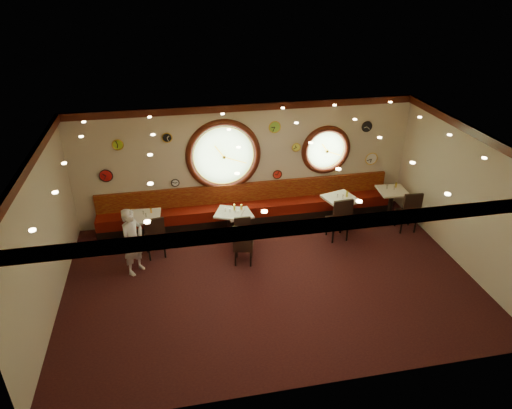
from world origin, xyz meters
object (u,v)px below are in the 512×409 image
object	(u,v)px
chair_b	(242,230)
condiment_a_pepper	(146,215)
condiment_d_salt	(337,196)
condiment_e_salt	(387,187)
chair_d	(340,217)
condiment_b_pepper	(230,210)
condiment_a_bottle	(151,210)
condiment_e_bottle	(396,185)
table_b	(230,221)
condiment_e_pepper	(394,188)
chair_a	(155,234)
table_c	(239,222)
waiter	(133,242)
condiment_a_salt	(143,213)
table_a	(146,226)
table_d	(340,208)
table_e	(391,200)
condiment_b_salt	(225,209)
condiment_d_pepper	(343,197)
condiment_c_pepper	(238,212)
condiment_d_bottle	(347,194)
chair_c	(243,242)
chair_e	(410,209)
condiment_b_bottle	(234,207)
condiment_c_bottle	(241,208)

from	to	relation	value
chair_b	condiment_a_pepper	xyz separation A→B (m)	(-2.27, 0.63, 0.32)
condiment_d_salt	condiment_e_salt	bearing A→B (deg)	10.86
chair_d	condiment_b_pepper	distance (m)	2.77
condiment_a_bottle	condiment_e_bottle	world-z (taller)	condiment_e_bottle
table_b	condiment_e_pepper	xyz separation A→B (m)	(4.58, 0.22, 0.42)
chair_d	condiment_e_bottle	xyz separation A→B (m)	(1.98, 1.04, 0.21)
chair_a	condiment_e_pepper	world-z (taller)	chair_a
chair_a	table_c	bearing A→B (deg)	5.61
chair_a	condiment_a_pepper	bearing A→B (deg)	98.68
table_b	condiment_e_bottle	world-z (taller)	condiment_e_bottle
waiter	condiment_a_pepper	bearing A→B (deg)	26.42
condiment_d_salt	condiment_a_bottle	xyz separation A→B (m)	(-4.79, 0.17, -0.02)
condiment_a_salt	condiment_b_pepper	size ratio (longest dim) A/B	0.87
table_a	chair_a	xyz separation A→B (m)	(0.22, -0.65, 0.12)
chair_a	chair_d	size ratio (longest dim) A/B	0.93
condiment_a_bottle	condiment_e_bottle	xyz separation A→B (m)	(6.61, 0.16, 0.01)
condiment_a_salt	table_b	bearing A→B (deg)	-3.57
table_b	table_a	bearing A→B (deg)	178.45
condiment_d_salt	chair_d	bearing A→B (deg)	-103.32
condiment_a_pepper	waiter	xyz separation A→B (m)	(-0.27, -1.08, -0.05)
condiment_d_salt	table_d	bearing A→B (deg)	-33.13
table_e	condiment_e_pepper	bearing A→B (deg)	22.88
condiment_b_salt	condiment_a_pepper	distance (m)	1.97
condiment_d_pepper	table_e	bearing A→B (deg)	10.72
table_c	condiment_c_pepper	world-z (taller)	condiment_c_pepper
table_b	condiment_d_pepper	distance (m)	3.01
chair_d	condiment_b_pepper	world-z (taller)	chair_d
condiment_e_bottle	condiment_a_pepper	bearing A→B (deg)	-177.11
chair_a	condiment_d_bottle	world-z (taller)	chair_a
chair_c	chair_e	xyz separation A→B (m)	(4.48, 0.64, 0.04)
condiment_d_salt	condiment_b_pepper	xyz separation A→B (m)	(-2.85, -0.01, -0.13)
chair_c	condiment_b_bottle	distance (m)	1.37
table_d	condiment_e_salt	size ratio (longest dim) A/B	8.65
chair_b	condiment_e_bottle	size ratio (longest dim) A/B	4.01
table_b	condiment_e_salt	size ratio (longest dim) A/B	7.74
chair_b	waiter	bearing A→B (deg)	-168.32
table_c	condiment_d_salt	bearing A→B (deg)	0.79
condiment_d_pepper	condiment_b_bottle	size ratio (longest dim) A/B	0.66
condiment_b_bottle	condiment_e_salt	size ratio (longest dim) A/B	1.47
condiment_d_salt	condiment_e_pepper	bearing A→B (deg)	7.11
condiment_a_pepper	waiter	world-z (taller)	waiter
condiment_d_salt	condiment_c_bottle	world-z (taller)	condiment_d_salt
chair_a	chair_c	world-z (taller)	chair_a
chair_b	condiment_e_pepper	world-z (taller)	chair_b
condiment_a_salt	condiment_c_bottle	distance (m)	2.44
condiment_e_pepper	condiment_c_pepper	bearing A→B (deg)	-176.50
condiment_d_salt	condiment_a_bottle	bearing A→B (deg)	177.96
condiment_d_bottle	condiment_e_pepper	distance (m)	1.48
table_c	chair_c	distance (m)	1.27
condiment_c_bottle	condiment_e_pepper	distance (m)	4.26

